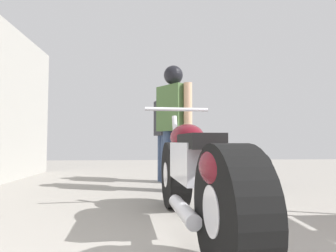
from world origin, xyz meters
name	(u,v)px	position (x,y,z in m)	size (l,w,h in m)	color
ground_plane	(171,199)	(0.00, 3.01, 0.00)	(14.43, 14.43, 0.00)	gray
motorcycle_maroon_cruiser	(195,174)	(0.09, 1.76, 0.45)	(0.67, 2.28, 1.06)	black
motorcycle_black_naked	(235,162)	(1.27, 4.56, 0.33)	(0.82, 1.67, 0.80)	black
mechanic_in_blue	(164,128)	(-0.03, 4.47, 0.95)	(0.35, 0.67, 1.67)	#384766
mechanic_with_helmet	(173,115)	(0.07, 3.57, 1.08)	(0.52, 0.63, 1.80)	#384766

